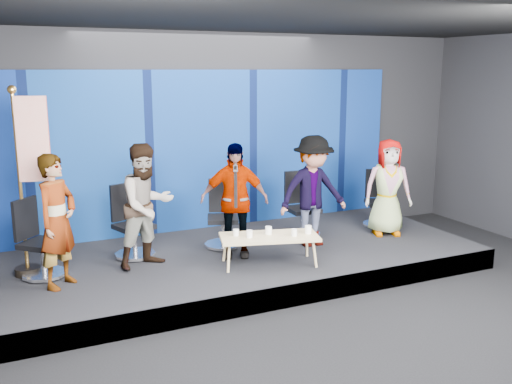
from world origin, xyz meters
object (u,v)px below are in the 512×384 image
mug_b (249,234)px  chair_a (39,251)px  chair_c (223,225)px  mug_a (236,232)px  chair_e (378,208)px  mug_e (308,230)px  coffee_table (269,238)px  chair_d (301,215)px  panelist_d (313,191)px  flag_stand (30,177)px  panelist_a (57,221)px  chair_b (132,233)px  mug_d (294,233)px  mug_c (269,230)px  panelist_c (234,200)px  panelist_b (147,206)px  panelist_e (388,187)px

mug_b → chair_a: bearing=163.3°
chair_c → mug_a: 0.88m
chair_e → mug_e: 2.31m
mug_a → coffee_table: bearing=-23.8°
chair_d → panelist_d: 0.71m
coffee_table → chair_c: bearing=104.4°
flag_stand → panelist_a: bearing=-51.5°
chair_b → mug_d: 2.30m
chair_a → mug_d: 3.32m
chair_d → mug_b: 1.66m
panelist_d → mug_e: bearing=-122.3°
chair_a → chair_e: bearing=-44.3°
mug_c → mug_e: size_ratio=0.98×
chair_d → chair_e: size_ratio=1.08×
chair_c → chair_e: (2.81, -0.04, -0.02)m
panelist_c → chair_e: bearing=29.4°
panelist_d → mug_c: bearing=-152.4°
chair_a → flag_stand: flag_stand is taller
chair_a → mug_c: size_ratio=9.53×
coffee_table → mug_a: (-0.41, 0.18, 0.08)m
coffee_table → flag_stand: (-2.91, 0.91, 0.91)m
panelist_b → mug_c: bearing=-39.6°
chair_a → panelist_a: size_ratio=0.62×
panelist_b → panelist_d: panelist_b is taller
chair_c → chair_e: chair_c is taller
mug_a → mug_c: bearing=-15.5°
chair_d → chair_e: 1.49m
panelist_a → panelist_b: panelist_b is taller
panelist_b → mug_b: (1.23, -0.60, -0.38)m
mug_b → mug_a: bearing=132.7°
mug_b → mug_c: (0.30, 0.03, 0.01)m
panelist_b → coffee_table: 1.70m
chair_d → mug_b: bearing=-141.8°
mug_b → panelist_a: bearing=172.2°
mug_e → chair_b: bearing=149.4°
chair_c → mug_b: 1.01m
chair_b → chair_d: chair_b is taller
chair_b → coffee_table: (1.61, -1.13, 0.04)m
chair_b → panelist_b: (0.10, -0.49, 0.50)m
panelist_b → flag_stand: size_ratio=0.69×
panelist_a → mug_d: size_ratio=17.40×
chair_b → panelist_c: 1.52m
chair_c → panelist_d: 1.44m
panelist_d → mug_d: (-0.67, -0.68, -0.38)m
chair_b → chair_c: size_ratio=1.03×
panelist_b → chair_e: 4.10m
chair_c → panelist_c: bearing=-71.8°
panelist_c → chair_d: 1.50m
chair_d → chair_a: bearing=-175.1°
panelist_e → mug_d: size_ratio=16.30×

